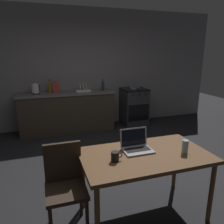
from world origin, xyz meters
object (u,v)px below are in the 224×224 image
(laptop, at_px, (136,146))
(electric_kettle, at_px, (35,89))
(coffee_mug, at_px, (115,156))
(bottle_b, at_px, (50,86))
(stove_oven, at_px, (134,106))
(cereal_box, at_px, (56,87))
(chair, at_px, (65,181))
(dining_table, at_px, (145,160))
(dish_rack, at_px, (83,89))
(drinking_glass, at_px, (185,147))
(frying_pan, at_px, (135,88))
(bottle, at_px, (103,85))

(laptop, xyz_separation_m, electric_kettle, (-1.06, 2.97, 0.24))
(coffee_mug, bearing_deg, bottle_b, 97.88)
(stove_oven, height_order, cereal_box, cereal_box)
(chair, height_order, cereal_box, cereal_box)
(laptop, relative_size, electric_kettle, 1.39)
(laptop, bearing_deg, dining_table, -55.61)
(laptop, bearing_deg, chair, -168.22)
(stove_oven, height_order, coffee_mug, stove_oven)
(bottle_b, bearing_deg, stove_oven, -2.32)
(chair, relative_size, dish_rack, 2.66)
(stove_oven, distance_m, drinking_glass, 3.33)
(chair, relative_size, laptop, 2.82)
(drinking_glass, bearing_deg, frying_pan, 75.28)
(drinking_glass, bearing_deg, dining_table, 163.83)
(frying_pan, bearing_deg, chair, -125.18)
(frying_pan, relative_size, bottle_b, 1.47)
(coffee_mug, bearing_deg, dish_rack, 84.71)
(stove_oven, xyz_separation_m, electric_kettle, (-2.35, 0.00, 0.57))
(laptop, xyz_separation_m, bottle_b, (-0.75, 3.05, 0.26))
(chair, height_order, frying_pan, frying_pan)
(coffee_mug, xyz_separation_m, cereal_box, (-0.32, 3.16, 0.25))
(dish_rack, relative_size, bottle_b, 1.17)
(dining_table, relative_size, cereal_box, 5.26)
(stove_oven, bearing_deg, electric_kettle, 179.94)
(bottle, xyz_separation_m, drinking_glass, (0.00, -3.15, -0.23))
(chair, height_order, drinking_glass, chair)
(cereal_box, bearing_deg, dish_rack, -1.88)
(bottle, bearing_deg, bottle_b, 173.85)
(bottle, relative_size, bottle_b, 0.94)
(dining_table, relative_size, frying_pan, 3.20)
(stove_oven, xyz_separation_m, cereal_box, (-1.91, 0.02, 0.59))
(bottle, xyz_separation_m, dish_rack, (-0.47, 0.05, -0.08))
(dish_rack, bearing_deg, bottle_b, 173.80)
(coffee_mug, distance_m, dish_rack, 3.16)
(dining_table, relative_size, drinking_glass, 9.20)
(dining_table, height_order, frying_pan, frying_pan)
(chair, bearing_deg, electric_kettle, 82.05)
(coffee_mug, bearing_deg, dining_table, 8.00)
(coffee_mug, height_order, drinking_glass, drinking_glass)
(laptop, height_order, dish_rack, dish_rack)
(cereal_box, height_order, bottle_b, bottle_b)
(dining_table, distance_m, bottle, 3.09)
(electric_kettle, bearing_deg, stove_oven, -0.06)
(bottle, relative_size, drinking_glass, 1.83)
(coffee_mug, bearing_deg, frying_pan, 62.77)
(laptop, relative_size, frying_pan, 0.75)
(electric_kettle, height_order, bottle, bottle)
(electric_kettle, xyz_separation_m, cereal_box, (0.43, 0.02, 0.02))
(dining_table, bearing_deg, coffee_mug, -172.00)
(electric_kettle, bearing_deg, laptop, -70.36)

